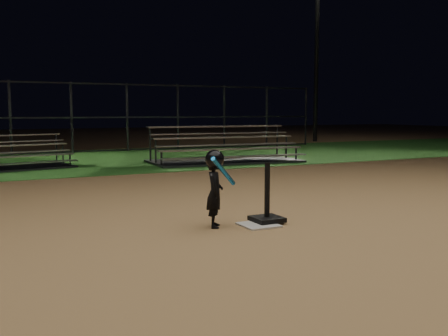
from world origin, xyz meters
TOP-DOWN VIEW (x-y plane):
  - ground at (0.00, 0.00)m, footprint 80.00×80.00m
  - grass_strip at (0.00, 10.00)m, footprint 60.00×8.00m
  - home_plate at (0.00, 0.00)m, footprint 0.45×0.45m
  - batting_tee at (0.18, 0.10)m, footprint 0.38×0.38m
  - child_batter at (-0.53, 0.19)m, footprint 0.49×0.52m
  - bleacher_right at (3.32, 7.59)m, footprint 4.38×2.37m
  - backstop_fence at (0.00, 13.00)m, footprint 20.08×0.08m
  - light_pole_right at (12.00, 14.94)m, footprint 0.90×0.53m

SIDE VIEW (x-z plane):
  - ground at x=0.00m, z-range 0.00..0.00m
  - grass_strip at x=0.00m, z-range 0.00..0.01m
  - home_plate at x=0.00m, z-range 0.00..0.02m
  - batting_tee at x=0.18m, z-range -0.22..0.56m
  - bleacher_right at x=3.32m, z-range -0.31..0.74m
  - child_batter at x=-0.53m, z-range 0.03..1.02m
  - backstop_fence at x=0.00m, z-range 0.00..2.50m
  - light_pole_right at x=12.00m, z-range 0.80..9.10m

